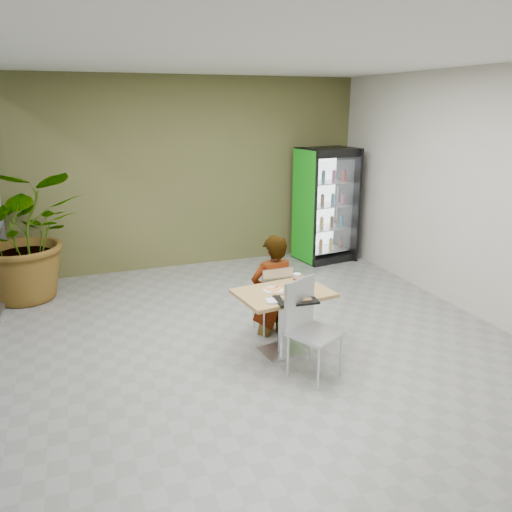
{
  "coord_description": "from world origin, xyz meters",
  "views": [
    {
      "loc": [
        -1.92,
        -4.85,
        2.72
      ],
      "look_at": [
        0.05,
        0.47,
        1.0
      ],
      "focal_mm": 35.0,
      "sensor_mm": 36.0,
      "label": 1
    }
  ],
  "objects_px": {
    "chair_far": "(274,295)",
    "chair_near": "(307,320)",
    "beverage_fridge": "(326,205)",
    "dining_table": "(283,309)",
    "seated_woman": "(273,296)",
    "potted_plant": "(26,235)",
    "cafeteria_tray": "(296,300)",
    "soda_cup": "(297,281)"
  },
  "relations": [
    {
      "from": "seated_woman",
      "to": "chair_far",
      "type": "bearing_deg",
      "value": 92.13
    },
    {
      "from": "soda_cup",
      "to": "potted_plant",
      "type": "bearing_deg",
      "value": 136.86
    },
    {
      "from": "seated_woman",
      "to": "beverage_fridge",
      "type": "xyz_separation_m",
      "value": [
        2.06,
        2.54,
        0.53
      ]
    },
    {
      "from": "dining_table",
      "to": "chair_near",
      "type": "xyz_separation_m",
      "value": [
        0.06,
        -0.49,
        0.07
      ]
    },
    {
      "from": "chair_far",
      "to": "potted_plant",
      "type": "bearing_deg",
      "value": -41.14
    },
    {
      "from": "soda_cup",
      "to": "potted_plant",
      "type": "height_order",
      "value": "potted_plant"
    },
    {
      "from": "dining_table",
      "to": "chair_near",
      "type": "bearing_deg",
      "value": -83.38
    },
    {
      "from": "chair_near",
      "to": "dining_table",
      "type": "bearing_deg",
      "value": 70.35
    },
    {
      "from": "chair_far",
      "to": "chair_near",
      "type": "bearing_deg",
      "value": 85.59
    },
    {
      "from": "potted_plant",
      "to": "chair_near",
      "type": "bearing_deg",
      "value": -49.91
    },
    {
      "from": "chair_far",
      "to": "chair_near",
      "type": "height_order",
      "value": "chair_near"
    },
    {
      "from": "soda_cup",
      "to": "beverage_fridge",
      "type": "height_order",
      "value": "beverage_fridge"
    },
    {
      "from": "soda_cup",
      "to": "beverage_fridge",
      "type": "xyz_separation_m",
      "value": [
        1.96,
        3.01,
        0.18
      ]
    },
    {
      "from": "soda_cup",
      "to": "seated_woman",
      "type": "bearing_deg",
      "value": 101.97
    },
    {
      "from": "soda_cup",
      "to": "cafeteria_tray",
      "type": "bearing_deg",
      "value": -116.06
    },
    {
      "from": "beverage_fridge",
      "to": "potted_plant",
      "type": "height_order",
      "value": "beverage_fridge"
    },
    {
      "from": "chair_far",
      "to": "dining_table",
      "type": "bearing_deg",
      "value": 76.68
    },
    {
      "from": "soda_cup",
      "to": "cafeteria_tray",
      "type": "xyz_separation_m",
      "value": [
        -0.18,
        -0.38,
        -0.06
      ]
    },
    {
      "from": "chair_far",
      "to": "chair_near",
      "type": "relative_size",
      "value": 0.85
    },
    {
      "from": "seated_woman",
      "to": "beverage_fridge",
      "type": "relative_size",
      "value": 0.77
    },
    {
      "from": "chair_near",
      "to": "soda_cup",
      "type": "relative_size",
      "value": 6.51
    },
    {
      "from": "chair_near",
      "to": "seated_woman",
      "type": "xyz_separation_m",
      "value": [
        0.04,
        1.04,
        -0.13
      ]
    },
    {
      "from": "potted_plant",
      "to": "beverage_fridge",
      "type": "bearing_deg",
      "value": 2.71
    },
    {
      "from": "beverage_fridge",
      "to": "potted_plant",
      "type": "bearing_deg",
      "value": 174.92
    },
    {
      "from": "chair_far",
      "to": "seated_woman",
      "type": "distance_m",
      "value": 0.06
    },
    {
      "from": "dining_table",
      "to": "beverage_fridge",
      "type": "xyz_separation_m",
      "value": [
        2.16,
        3.09,
        0.47
      ]
    },
    {
      "from": "dining_table",
      "to": "beverage_fridge",
      "type": "height_order",
      "value": "beverage_fridge"
    },
    {
      "from": "cafeteria_tray",
      "to": "beverage_fridge",
      "type": "distance_m",
      "value": 4.01
    },
    {
      "from": "dining_table",
      "to": "potted_plant",
      "type": "height_order",
      "value": "potted_plant"
    },
    {
      "from": "dining_table",
      "to": "chair_far",
      "type": "height_order",
      "value": "chair_far"
    },
    {
      "from": "dining_table",
      "to": "soda_cup",
      "type": "height_order",
      "value": "soda_cup"
    },
    {
      "from": "dining_table",
      "to": "seated_woman",
      "type": "bearing_deg",
      "value": 79.63
    },
    {
      "from": "chair_near",
      "to": "potted_plant",
      "type": "xyz_separation_m",
      "value": [
        -2.82,
        3.35,
        0.35
      ]
    },
    {
      "from": "chair_near",
      "to": "seated_woman",
      "type": "bearing_deg",
      "value": 61.38
    },
    {
      "from": "dining_table",
      "to": "soda_cup",
      "type": "distance_m",
      "value": 0.36
    },
    {
      "from": "chair_near",
      "to": "cafeteria_tray",
      "type": "xyz_separation_m",
      "value": [
        -0.04,
        0.2,
        0.16
      ]
    },
    {
      "from": "chair_far",
      "to": "beverage_fridge",
      "type": "distance_m",
      "value": 3.34
    },
    {
      "from": "dining_table",
      "to": "cafeteria_tray",
      "type": "relative_size",
      "value": 2.55
    },
    {
      "from": "dining_table",
      "to": "chair_near",
      "type": "distance_m",
      "value": 0.5
    },
    {
      "from": "chair_far",
      "to": "cafeteria_tray",
      "type": "distance_m",
      "value": 0.85
    },
    {
      "from": "chair_far",
      "to": "beverage_fridge",
      "type": "xyz_separation_m",
      "value": [
        2.05,
        2.58,
        0.49
      ]
    },
    {
      "from": "seated_woman",
      "to": "potted_plant",
      "type": "relative_size",
      "value": 0.82
    }
  ]
}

